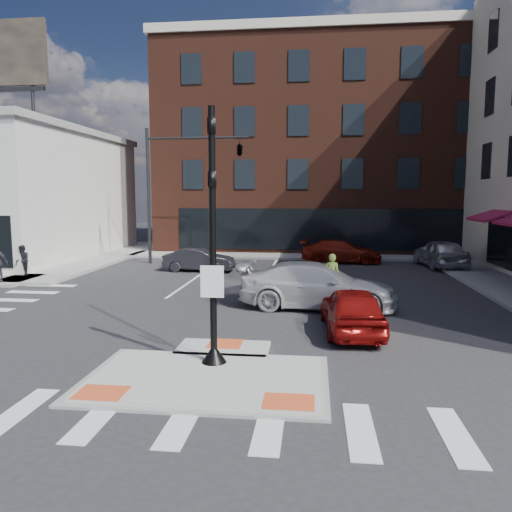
# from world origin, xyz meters

# --- Properties ---
(ground) EXTENTS (120.00, 120.00, 0.00)m
(ground) POSITION_xyz_m (0.00, 0.00, 0.00)
(ground) COLOR #28282B
(ground) RESTS_ON ground
(refuge_island) EXTENTS (5.40, 4.65, 0.13)m
(refuge_island) POSITION_xyz_m (0.00, -0.26, 0.05)
(refuge_island) COLOR gray
(refuge_island) RESTS_ON ground
(sidewalk_n) EXTENTS (26.00, 3.00, 0.15)m
(sidewalk_n) POSITION_xyz_m (3.00, 22.00, 0.07)
(sidewalk_n) COLOR gray
(sidewalk_n) RESTS_ON ground
(building_n) EXTENTS (24.40, 18.40, 15.50)m
(building_n) POSITION_xyz_m (3.00, 31.99, 7.80)
(building_n) COLOR #4B2217
(building_n) RESTS_ON ground
(building_far_left) EXTENTS (10.00, 12.00, 10.00)m
(building_far_left) POSITION_xyz_m (-4.00, 52.00, 5.00)
(building_far_left) COLOR slate
(building_far_left) RESTS_ON ground
(building_far_right) EXTENTS (12.00, 12.00, 12.00)m
(building_far_right) POSITION_xyz_m (9.00, 54.00, 6.00)
(building_far_right) COLOR brown
(building_far_right) RESTS_ON ground
(signal_pole) EXTENTS (0.60, 0.60, 5.98)m
(signal_pole) POSITION_xyz_m (0.00, 0.40, 2.36)
(signal_pole) COLOR black
(signal_pole) RESTS_ON refuge_island
(mast_arm_signal) EXTENTS (6.10, 2.24, 8.00)m
(mast_arm_signal) POSITION_xyz_m (-3.47, 18.00, 6.21)
(mast_arm_signal) COLOR black
(mast_arm_signal) RESTS_ON ground
(red_sedan) EXTENTS (1.90, 4.20, 1.40)m
(red_sedan) POSITION_xyz_m (3.50, 3.87, 0.70)
(red_sedan) COLOR maroon
(red_sedan) RESTS_ON ground
(white_pickup) EXTENTS (5.86, 2.74, 1.66)m
(white_pickup) POSITION_xyz_m (2.49, 7.06, 0.83)
(white_pickup) COLOR silver
(white_pickup) RESTS_ON ground
(bg_car_dark) EXTENTS (3.87, 1.53, 1.25)m
(bg_car_dark) POSITION_xyz_m (-3.82, 15.22, 0.63)
(bg_car_dark) COLOR #27272C
(bg_car_dark) RESTS_ON ground
(bg_car_silver) EXTENTS (2.43, 4.95, 1.63)m
(bg_car_silver) POSITION_xyz_m (9.50, 18.26, 0.81)
(bg_car_silver) COLOR silver
(bg_car_silver) RESTS_ON ground
(bg_car_red) EXTENTS (4.97, 2.34, 1.40)m
(bg_car_red) POSITION_xyz_m (3.99, 19.61, 0.70)
(bg_car_red) COLOR maroon
(bg_car_red) RESTS_ON ground
(cyclist) EXTENTS (0.88, 1.64, 2.02)m
(cyclist) POSITION_xyz_m (3.00, 7.00, 0.68)
(cyclist) COLOR #3F3F44
(cyclist) RESTS_ON ground
(pedestrian_a) EXTENTS (0.93, 0.90, 1.50)m
(pedestrian_a) POSITION_xyz_m (-12.00, 12.00, 0.90)
(pedestrian_a) COLOR black
(pedestrian_a) RESTS_ON sidewalk_nw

